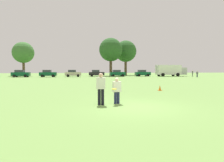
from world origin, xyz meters
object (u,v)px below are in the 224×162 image
(parked_car_near_left, at_px, (21,73))
(parked_car_center, at_px, (73,73))
(parked_car_mid_left, at_px, (48,73))
(player_thrower, at_px, (101,87))
(bystander_far_jogger, at_px, (193,73))
(frisbee, at_px, (114,89))
(parked_car_far_right, at_px, (142,73))
(parked_car_near_right, at_px, (117,73))
(parked_car_mid_right, at_px, (96,73))
(traffic_cone, at_px, (160,88))
(box_truck, at_px, (170,70))
(bystander_field_marshal, at_px, (197,74))
(player_defender, at_px, (117,89))

(parked_car_near_left, bearing_deg, parked_car_center, 0.80)
(parked_car_mid_left, bearing_deg, player_thrower, -77.27)
(bystander_far_jogger, bearing_deg, frisbee, -127.81)
(parked_car_center, height_order, parked_car_far_right, same)
(player_thrower, relative_size, parked_car_near_left, 0.40)
(parked_car_near_right, relative_size, parked_car_far_right, 1.00)
(parked_car_near_right, bearing_deg, bystander_far_jogger, -8.92)
(parked_car_mid_left, relative_size, parked_car_mid_right, 1.00)
(traffic_cone, bearing_deg, parked_car_near_left, 122.29)
(box_truck, xyz_separation_m, bystander_field_marshal, (3.49, -7.20, -0.88))
(parked_car_mid_left, bearing_deg, player_defender, -75.97)
(frisbee, relative_size, parked_car_mid_left, 0.06)
(parked_car_mid_right, xyz_separation_m, box_truck, (20.89, -1.85, 0.83))
(player_thrower, bearing_deg, parked_car_center, 94.00)
(traffic_cone, xyz_separation_m, box_truck, (18.27, 33.67, 1.52))
(parked_car_near_left, distance_m, box_truck, 40.05)
(frisbee, relative_size, traffic_cone, 0.56)
(player_thrower, height_order, parked_car_mid_left, parked_car_mid_left)
(parked_car_mid_right, xyz_separation_m, parked_car_near_right, (5.58, -1.41, 0.00))
(parked_car_center, xyz_separation_m, parked_car_mid_right, (6.26, 0.92, 0.00))
(parked_car_far_right, bearing_deg, traffic_cone, -106.62)
(parked_car_mid_left, xyz_separation_m, parked_car_far_right, (25.50, 0.33, 0.00))
(parked_car_mid_right, bearing_deg, bystander_far_jogger, -10.06)
(parked_car_mid_left, bearing_deg, bystander_field_marshal, -12.05)
(traffic_cone, relative_size, box_truck, 0.06)
(player_thrower, relative_size, parked_car_mid_right, 0.40)
(bystander_far_jogger, bearing_deg, parked_car_mid_right, 169.94)
(parked_car_near_left, xyz_separation_m, parked_car_near_right, (24.72, -0.31, 0.00))
(bystander_field_marshal, bearing_deg, box_truck, 115.88)
(traffic_cone, relative_size, parked_car_mid_right, 0.11)
(player_thrower, height_order, bystander_far_jogger, bystander_far_jogger)
(frisbee, distance_m, parked_car_mid_left, 41.63)
(frisbee, xyz_separation_m, parked_car_far_right, (15.68, 40.78, 0.07))
(box_truck, bearing_deg, bystander_far_jogger, -28.35)
(parked_car_mid_left, xyz_separation_m, box_truck, (33.42, -0.68, 0.83))
(parked_car_near_left, xyz_separation_m, parked_car_center, (12.88, 0.18, 0.00))
(player_thrower, bearing_deg, frisbee, -9.72)
(parked_car_center, distance_m, bystander_field_marshal, 31.71)
(frisbee, bearing_deg, parked_car_mid_left, 103.64)
(parked_car_near_left, bearing_deg, frisbee, -67.94)
(player_defender, bearing_deg, traffic_cone, 48.32)
(traffic_cone, height_order, bystander_far_jogger, bystander_far_jogger)
(traffic_cone, height_order, parked_car_mid_left, parked_car_mid_left)
(player_defender, bearing_deg, parked_car_center, 95.31)
(parked_car_far_right, xyz_separation_m, bystander_field_marshal, (11.41, -8.21, -0.05))
(parked_car_mid_right, bearing_deg, parked_car_near_left, -176.71)
(player_defender, distance_m, parked_car_far_right, 43.30)
(player_thrower, xyz_separation_m, parked_car_mid_right, (3.42, 41.51, -0.04))
(parked_car_mid_right, height_order, parked_car_far_right, same)
(frisbee, xyz_separation_m, parked_car_mid_left, (-9.82, 40.46, 0.07))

